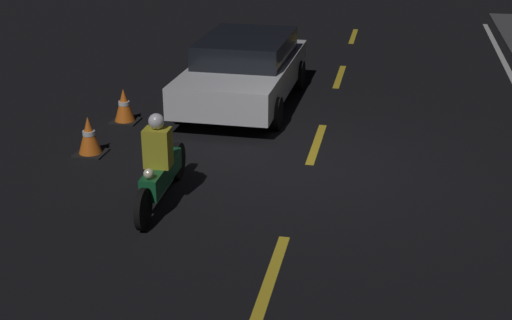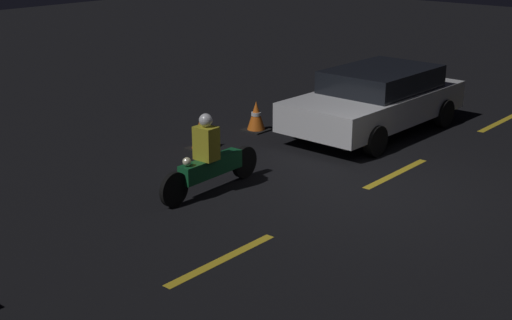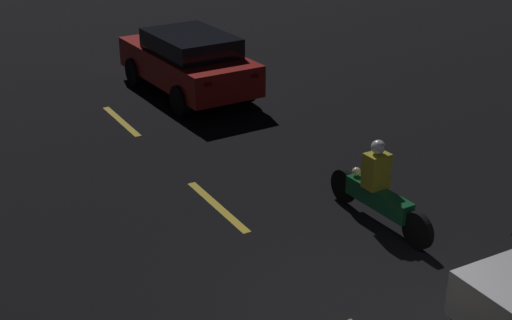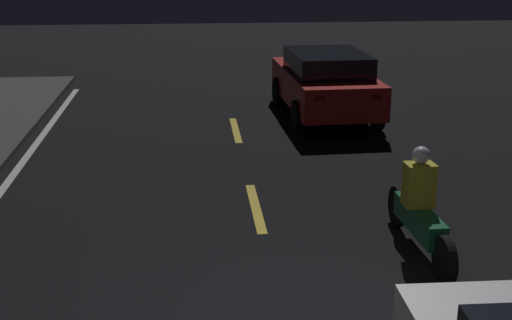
{
  "view_description": "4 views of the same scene",
  "coord_description": "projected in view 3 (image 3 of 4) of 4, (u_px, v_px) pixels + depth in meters",
  "views": [
    {
      "loc": [
        10.57,
        1.23,
        4.35
      ],
      "look_at": [
        2.5,
        -0.38,
        1.04
      ],
      "focal_mm": 50.0,
      "sensor_mm": 36.0,
      "label": 1
    },
    {
      "loc": [
        9.66,
        5.91,
        4.25
      ],
      "look_at": [
        2.74,
        -0.07,
        1.19
      ],
      "focal_mm": 50.0,
      "sensor_mm": 36.0,
      "label": 2
    },
    {
      "loc": [
        -5.7,
        4.55,
        5.34
      ],
      "look_at": [
        2.76,
        -0.3,
        1.04
      ],
      "focal_mm": 50.0,
      "sensor_mm": 36.0,
      "label": 3
    },
    {
      "loc": [
        -6.25,
        0.9,
        3.75
      ],
      "look_at": [
        2.78,
        0.06,
        0.95
      ],
      "focal_mm": 50.0,
      "sensor_mm": 36.0,
      "label": 4
    }
  ],
  "objects": [
    {
      "name": "taxi_red",
      "position": [
        188.0,
        61.0,
        16.47
      ],
      "size": [
        4.13,
        1.98,
        1.47
      ],
      "rotation": [
        0.0,
        0.0,
        0.04
      ],
      "color": "red",
      "rests_on": "ground"
    },
    {
      "name": "motorcycle",
      "position": [
        379.0,
        191.0,
        10.8
      ],
      "size": [
        2.28,
        0.37,
        1.35
      ],
      "rotation": [
        0.0,
        0.0,
        0.03
      ],
      "color": "black",
      "rests_on": "ground"
    },
    {
      "name": "lane_dash_e",
      "position": [
        121.0,
        121.0,
        15.1
      ],
      "size": [
        2.0,
        0.14,
        0.01
      ],
      "color": "gold",
      "rests_on": "ground"
    },
    {
      "name": "lane_dash_d",
      "position": [
        217.0,
        206.0,
        11.53
      ],
      "size": [
        2.0,
        0.14,
        0.01
      ],
      "color": "gold",
      "rests_on": "ground"
    },
    {
      "name": "ground_plane",
      "position": [
        346.0,
        320.0,
        8.75
      ],
      "size": [
        56.0,
        56.0,
        0.0
      ],
      "primitive_type": "plane",
      "color": "black"
    }
  ]
}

